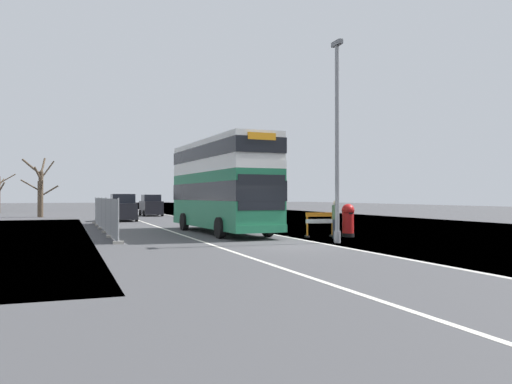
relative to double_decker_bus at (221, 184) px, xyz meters
name	(u,v)px	position (x,y,z in m)	size (l,w,h in m)	color
ground	(298,246)	(1.06, -7.42, -2.68)	(140.00, 280.00, 0.10)	#424244
double_decker_bus	(221,184)	(0.00, 0.00, 0.00)	(3.16, 10.90, 4.96)	#1E6B47
lamppost_foreground	(337,147)	(2.97, -7.31, 1.45)	(0.29, 0.70, 8.63)	gray
red_pillar_postbox	(348,219)	(5.07, -4.67, -1.75)	(0.63, 0.63, 1.62)	black
roadworks_barrier	(320,222)	(3.71, -4.31, -1.89)	(1.48, 0.64, 1.20)	orange
construction_site_fence	(104,215)	(-5.83, 3.88, -1.72)	(0.44, 17.20, 1.92)	#A8AAAD
car_oncoming_near	(123,208)	(-3.60, 15.41, -1.62)	(2.07, 3.98, 2.16)	black
car_receding_mid	(151,206)	(0.19, 25.31, -1.62)	(1.99, 4.23, 2.13)	black
bare_tree_far_verge_near	(40,188)	(-10.08, 25.43, 0.07)	(2.91, 2.45, 5.66)	#4C3D2D
bare_tree_far_verge_mid	(40,196)	(-10.18, 26.29, -0.60)	(3.37, 2.30, 4.52)	#4C3D2D
pedestrian_at_kerb	(336,219)	(4.01, -5.32, -1.73)	(0.34, 0.34, 1.79)	#2D3342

